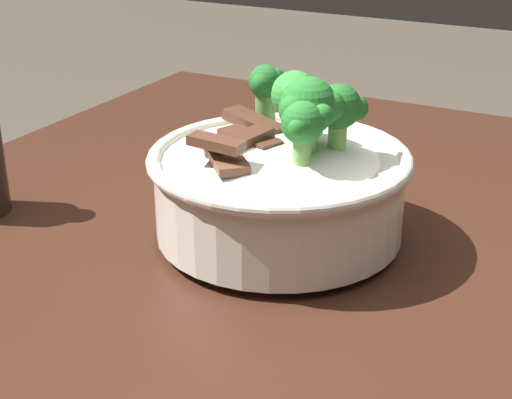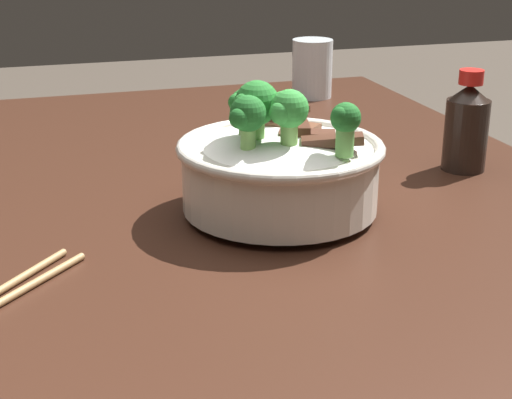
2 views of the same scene
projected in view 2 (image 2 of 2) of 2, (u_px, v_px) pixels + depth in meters
name	position (u px, v px, depth m)	size (l,w,h in m)	color
dining_table	(199.00, 275.00, 0.98)	(1.11, 0.93, 0.76)	#381E14
rice_bowl	(280.00, 164.00, 0.84)	(0.22, 0.22, 0.15)	silver
drinking_glass	(312.00, 71.00, 1.38)	(0.07, 0.07, 0.10)	white
soy_sauce_bottle	(467.00, 126.00, 0.99)	(0.06, 0.06, 0.13)	black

